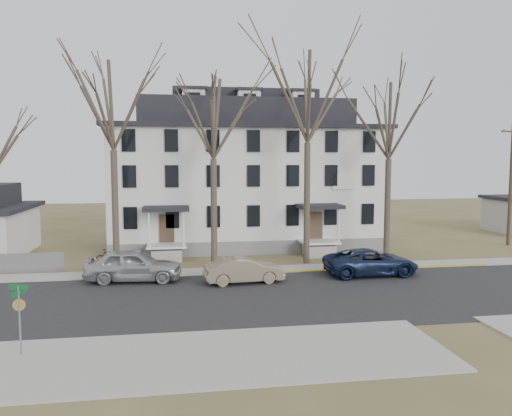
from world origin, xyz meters
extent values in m
plane|color=brown|center=(0.00, 0.00, 0.00)|extent=(120.00, 120.00, 0.00)
cube|color=#27272A|center=(0.00, 2.00, 0.00)|extent=(120.00, 10.00, 0.04)
cube|color=#A09F97|center=(0.00, 8.00, 0.00)|extent=(120.00, 2.00, 0.08)
cube|color=#A09F97|center=(-8.00, -5.00, 0.00)|extent=(20.00, 5.00, 0.08)
cube|color=gold|center=(5.00, 7.10, 0.00)|extent=(14.00, 0.25, 0.06)
cube|color=slate|center=(-2.00, 18.00, 0.50)|extent=(20.00, 10.00, 1.00)
cube|color=silver|center=(-2.00, 18.00, 5.00)|extent=(20.00, 10.00, 8.00)
cube|color=black|center=(-2.00, 18.00, 9.10)|extent=(20.80, 10.80, 0.30)
cube|color=black|center=(-2.00, 18.00, 10.25)|extent=(16.00, 7.00, 2.00)
cube|color=black|center=(-2.00, 18.00, 11.65)|extent=(11.00, 4.50, 0.80)
cube|color=white|center=(-8.00, 12.04, 1.00)|extent=(2.60, 2.00, 0.16)
cube|color=white|center=(2.50, 12.04, 1.00)|extent=(2.60, 2.00, 0.16)
cube|color=white|center=(4.50, 12.92, 5.20)|extent=(1.60, 0.08, 1.20)
cylinder|color=#473B31|center=(-11.00, 9.80, 3.64)|extent=(0.40, 0.40, 7.28)
cylinder|color=#473B31|center=(-5.00, 9.80, 3.38)|extent=(0.40, 0.40, 6.76)
cylinder|color=#473B31|center=(1.00, 9.80, 3.90)|extent=(0.40, 0.40, 7.80)
cylinder|color=#473B31|center=(6.50, 9.80, 3.38)|extent=(0.40, 0.40, 6.76)
cylinder|color=#3D3023|center=(18.50, 14.00, 4.75)|extent=(0.28, 0.28, 9.50)
imported|color=#ABABAB|center=(-9.69, 6.31, 0.89)|extent=(5.37, 2.52, 1.78)
imported|color=#7D6E57|center=(-3.75, 5.03, 0.71)|extent=(4.44, 1.95, 1.42)
imported|color=#14203D|center=(3.79, 5.75, 0.75)|extent=(5.45, 2.57, 1.50)
imported|color=black|center=(-10.00, 10.69, 0.48)|extent=(1.90, 0.86, 0.97)
imported|color=black|center=(-11.61, 11.04, 0.51)|extent=(1.74, 0.65, 1.02)
cylinder|color=gray|center=(-12.59, -3.83, 1.22)|extent=(0.07, 0.07, 2.44)
cube|color=#0C5926|center=(-12.59, -3.83, 2.39)|extent=(0.70, 0.03, 0.17)
cube|color=#0C5926|center=(-12.59, -3.83, 2.20)|extent=(0.03, 0.70, 0.17)
camera|label=1|loc=(-7.25, -21.33, 6.63)|focal=35.00mm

